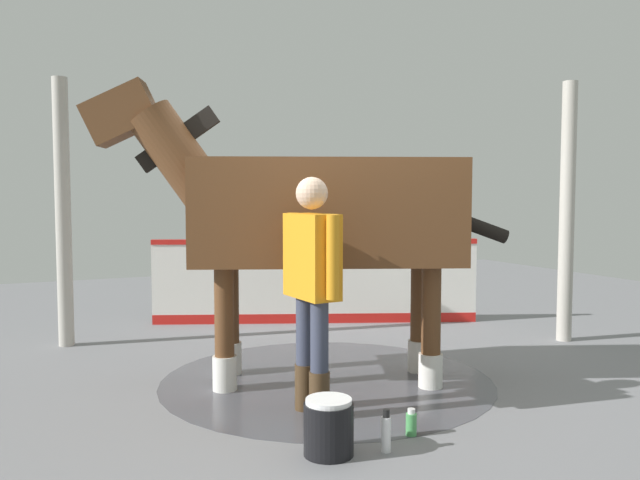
# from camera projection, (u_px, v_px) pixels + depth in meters

# --- Properties ---
(ground_plane) EXTENTS (16.00, 16.00, 0.02)m
(ground_plane) POSITION_uv_depth(u_px,v_px,m) (339.00, 383.00, 5.47)
(ground_plane) COLOR gray
(wet_patch) EXTENTS (2.86, 2.86, 0.00)m
(wet_patch) POSITION_uv_depth(u_px,v_px,m) (327.00, 380.00, 5.52)
(wet_patch) COLOR #4C4C54
(wet_patch) RESTS_ON ground
(barrier_wall) EXTENTS (1.60, 3.80, 1.06)m
(barrier_wall) POSITION_uv_depth(u_px,v_px,m) (316.00, 284.00, 7.99)
(barrier_wall) COLOR white
(barrier_wall) RESTS_ON ground
(roof_post_near) EXTENTS (0.16, 0.16, 2.83)m
(roof_post_near) POSITION_uv_depth(u_px,v_px,m) (63.00, 213.00, 6.71)
(roof_post_near) COLOR #B7B2A8
(roof_post_near) RESTS_ON ground
(roof_post_far) EXTENTS (0.16, 0.16, 2.83)m
(roof_post_far) POSITION_uv_depth(u_px,v_px,m) (567.00, 213.00, 6.95)
(roof_post_far) COLOR #B7B2A8
(roof_post_far) RESTS_ON ground
(horse) EXTENTS (1.72, 3.42, 2.56)m
(horse) POSITION_uv_depth(u_px,v_px,m) (313.00, 215.00, 5.41)
(horse) COLOR brown
(horse) RESTS_ON ground
(handler) EXTENTS (0.69, 0.26, 1.73)m
(handler) POSITION_uv_depth(u_px,v_px,m) (312.00, 278.00, 4.60)
(handler) COLOR #47331E
(handler) RESTS_ON ground
(wash_bucket) EXTENTS (0.31, 0.31, 0.35)m
(wash_bucket) POSITION_uv_depth(u_px,v_px,m) (329.00, 427.00, 3.92)
(wash_bucket) COLOR black
(wash_bucket) RESTS_ON ground
(bottle_shampoo) EXTENTS (0.06, 0.06, 0.27)m
(bottle_shampoo) POSITION_uv_depth(u_px,v_px,m) (386.00, 432.00, 3.97)
(bottle_shampoo) COLOR white
(bottle_shampoo) RESTS_ON ground
(bottle_spray) EXTENTS (0.07, 0.07, 0.18)m
(bottle_spray) POSITION_uv_depth(u_px,v_px,m) (411.00, 423.00, 4.24)
(bottle_spray) COLOR #4CA559
(bottle_spray) RESTS_ON ground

